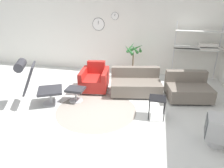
{
  "coord_description": "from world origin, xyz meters",
  "views": [
    {
      "loc": [
        1.07,
        -4.04,
        2.45
      ],
      "look_at": [
        0.06,
        0.39,
        0.55
      ],
      "focal_mm": 32.0,
      "sensor_mm": 36.0,
      "label": 1
    }
  ],
  "objects_px": {
    "shelf_unit": "(203,45)",
    "side_table": "(157,101)",
    "potted_plant": "(133,62)",
    "crt_television": "(218,130)",
    "armchair_red": "(95,80)",
    "couch_second": "(188,90)",
    "couch_low": "(135,85)",
    "lounge_chair": "(35,80)",
    "ottoman": "(76,92)"
  },
  "relations": [
    {
      "from": "ottoman",
      "to": "shelf_unit",
      "type": "bearing_deg",
      "value": 34.39
    },
    {
      "from": "armchair_red",
      "to": "couch_second",
      "type": "distance_m",
      "value": 2.62
    },
    {
      "from": "couch_second",
      "to": "shelf_unit",
      "type": "bearing_deg",
      "value": -119.25
    },
    {
      "from": "ottoman",
      "to": "potted_plant",
      "type": "relative_size",
      "value": 0.38
    },
    {
      "from": "side_table",
      "to": "crt_television",
      "type": "xyz_separation_m",
      "value": [
        1.09,
        -0.72,
        -0.1
      ]
    },
    {
      "from": "potted_plant",
      "to": "shelf_unit",
      "type": "xyz_separation_m",
      "value": [
        2.13,
        0.17,
        0.63
      ]
    },
    {
      "from": "lounge_chair",
      "to": "ottoman",
      "type": "relative_size",
      "value": 2.58
    },
    {
      "from": "shelf_unit",
      "to": "side_table",
      "type": "bearing_deg",
      "value": -115.72
    },
    {
      "from": "couch_second",
      "to": "side_table",
      "type": "distance_m",
      "value": 1.41
    },
    {
      "from": "lounge_chair",
      "to": "potted_plant",
      "type": "height_order",
      "value": "potted_plant"
    },
    {
      "from": "ottoman",
      "to": "couch_low",
      "type": "height_order",
      "value": "couch_low"
    },
    {
      "from": "armchair_red",
      "to": "couch_low",
      "type": "bearing_deg",
      "value": 171.75
    },
    {
      "from": "lounge_chair",
      "to": "couch_low",
      "type": "height_order",
      "value": "lounge_chair"
    },
    {
      "from": "ottoman",
      "to": "lounge_chair",
      "type": "bearing_deg",
      "value": -153.6
    },
    {
      "from": "couch_second",
      "to": "side_table",
      "type": "height_order",
      "value": "couch_second"
    },
    {
      "from": "lounge_chair",
      "to": "couch_second",
      "type": "xyz_separation_m",
      "value": [
        3.73,
        1.24,
        -0.43
      ]
    },
    {
      "from": "armchair_red",
      "to": "side_table",
      "type": "bearing_deg",
      "value": 139.3
    },
    {
      "from": "lounge_chair",
      "to": "potted_plant",
      "type": "bearing_deg",
      "value": 114.39
    },
    {
      "from": "armchair_red",
      "to": "crt_television",
      "type": "height_order",
      "value": "armchair_red"
    },
    {
      "from": "shelf_unit",
      "to": "couch_second",
      "type": "bearing_deg",
      "value": -108.08
    },
    {
      "from": "crt_television",
      "to": "potted_plant",
      "type": "relative_size",
      "value": 0.48
    },
    {
      "from": "potted_plant",
      "to": "lounge_chair",
      "type": "bearing_deg",
      "value": -129.21
    },
    {
      "from": "couch_second",
      "to": "couch_low",
      "type": "bearing_deg",
      "value": -12.25
    },
    {
      "from": "potted_plant",
      "to": "shelf_unit",
      "type": "relative_size",
      "value": 0.63
    },
    {
      "from": "couch_second",
      "to": "armchair_red",
      "type": "bearing_deg",
      "value": -12.15
    },
    {
      "from": "couch_low",
      "to": "shelf_unit",
      "type": "bearing_deg",
      "value": -153.57
    },
    {
      "from": "ottoman",
      "to": "shelf_unit",
      "type": "distance_m",
      "value": 4.17
    },
    {
      "from": "couch_low",
      "to": "crt_television",
      "type": "distance_m",
      "value": 2.56
    },
    {
      "from": "lounge_chair",
      "to": "shelf_unit",
      "type": "xyz_separation_m",
      "value": [
        4.21,
        2.72,
        0.49
      ]
    },
    {
      "from": "armchair_red",
      "to": "crt_television",
      "type": "xyz_separation_m",
      "value": [
        2.92,
        -1.92,
        0.03
      ]
    },
    {
      "from": "armchair_red",
      "to": "couch_second",
      "type": "relative_size",
      "value": 0.81
    },
    {
      "from": "couch_low",
      "to": "armchair_red",
      "type": "bearing_deg",
      "value": -12.04
    },
    {
      "from": "couch_low",
      "to": "potted_plant",
      "type": "height_order",
      "value": "potted_plant"
    },
    {
      "from": "armchair_red",
      "to": "side_table",
      "type": "distance_m",
      "value": 2.19
    },
    {
      "from": "crt_television",
      "to": "potted_plant",
      "type": "height_order",
      "value": "potted_plant"
    },
    {
      "from": "potted_plant",
      "to": "shelf_unit",
      "type": "height_order",
      "value": "shelf_unit"
    },
    {
      "from": "crt_television",
      "to": "couch_second",
      "type": "bearing_deg",
      "value": 18.77
    },
    {
      "from": "ottoman",
      "to": "couch_second",
      "type": "distance_m",
      "value": 2.99
    },
    {
      "from": "crt_television",
      "to": "armchair_red",
      "type": "bearing_deg",
      "value": 66.23
    },
    {
      "from": "lounge_chair",
      "to": "side_table",
      "type": "distance_m",
      "value": 2.95
    },
    {
      "from": "couch_second",
      "to": "crt_television",
      "type": "height_order",
      "value": "couch_second"
    },
    {
      "from": "potted_plant",
      "to": "shelf_unit",
      "type": "distance_m",
      "value": 2.22
    },
    {
      "from": "ottoman",
      "to": "armchair_red",
      "type": "height_order",
      "value": "armchair_red"
    },
    {
      "from": "couch_second",
      "to": "shelf_unit",
      "type": "relative_size",
      "value": 0.66
    },
    {
      "from": "crt_television",
      "to": "potted_plant",
      "type": "xyz_separation_m",
      "value": [
        -1.95,
        3.19,
        0.23
      ]
    },
    {
      "from": "lounge_chair",
      "to": "side_table",
      "type": "relative_size",
      "value": 2.42
    },
    {
      "from": "potted_plant",
      "to": "side_table",
      "type": "bearing_deg",
      "value": -70.94
    },
    {
      "from": "shelf_unit",
      "to": "armchair_red",
      "type": "bearing_deg",
      "value": -155.16
    },
    {
      "from": "side_table",
      "to": "shelf_unit",
      "type": "xyz_separation_m",
      "value": [
        1.27,
        2.64,
        0.76
      ]
    },
    {
      "from": "ottoman",
      "to": "couch_low",
      "type": "xyz_separation_m",
      "value": [
        1.47,
        0.84,
        -0.01
      ]
    }
  ]
}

